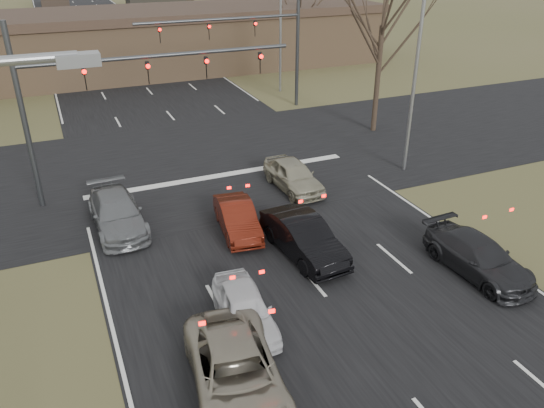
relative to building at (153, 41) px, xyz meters
The scene contains 15 objects.
ground 38.15m from the building, 93.01° to the right, with size 360.00×360.00×0.00m, color brown.
road_main 22.25m from the building, 95.19° to the left, with size 14.00×300.00×0.02m, color black.
road_cross 23.24m from the building, 94.97° to the right, with size 200.00×14.00×0.02m, color black.
building is the anchor object (origin of this frame).
mast_arm_near 26.14m from the building, 106.13° to the right, with size 12.12×0.24×8.00m.
mast_arm_far 15.75m from the building, 74.42° to the right, with size 11.12×0.24×8.00m.
streetlight_right_near 28.97m from the building, 76.31° to the right, with size 2.34×0.25×10.00m.
streetlight_right_far 13.53m from the building, 56.35° to the right, with size 2.34×0.25×10.00m.
car_silver_suv 39.37m from the building, 99.03° to the right, with size 2.27×4.93×1.37m, color gray.
car_white_sedan 36.74m from the building, 97.83° to the right, with size 1.48×3.68×1.25m, color silver.
car_black_hatch 33.44m from the building, 92.58° to the right, with size 1.56×4.47×1.47m, color black.
car_charcoal_sedan 37.15m from the building, 84.27° to the right, with size 1.83×4.50×1.31m, color black.
car_grey_ahead 29.53m from the building, 105.06° to the right, with size 1.94×4.77×1.38m, color slate.
car_red_ahead 30.96m from the building, 95.96° to the right, with size 1.34×3.83×1.26m, color #54160C.
car_silver_ahead 27.93m from the building, 88.60° to the right, with size 1.66×4.13×1.41m, color #A8A388.
Camera 1 is at (-7.40, -10.72, 10.84)m, focal length 35.00 mm.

